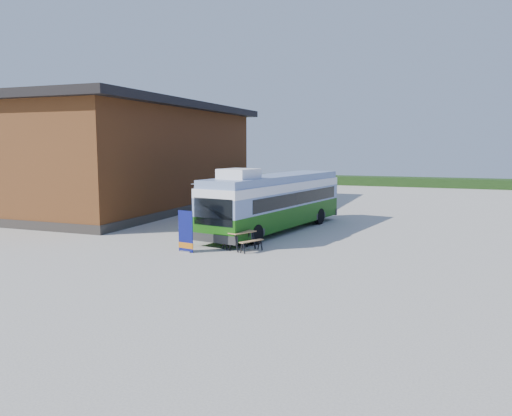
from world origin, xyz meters
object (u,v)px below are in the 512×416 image
at_px(person_a, 221,209).
at_px(person_b, 280,201).
at_px(picnic_table, 242,236).
at_px(slurry_tanker, 273,186).
at_px(bus, 275,200).
at_px(banner, 186,235).

xyz_separation_m(person_a, person_b, (1.94, 4.94, 0.08)).
bearing_deg(picnic_table, slurry_tanker, 129.63).
height_order(person_a, slurry_tanker, slurry_tanker).
bearing_deg(slurry_tanker, person_a, -90.50).
xyz_separation_m(person_a, slurry_tanker, (-1.25, 12.74, 0.37)).
bearing_deg(person_a, picnic_table, -111.38).
distance_m(bus, banner, 6.75).
relative_size(banner, person_b, 0.91).
bearing_deg(picnic_table, banner, -123.61).
xyz_separation_m(bus, slurry_tanker, (-4.79, 13.59, -0.38)).
bearing_deg(person_b, bus, 58.77).
height_order(picnic_table, person_a, person_a).
xyz_separation_m(picnic_table, person_a, (-3.76, 5.97, 0.30)).
distance_m(person_a, slurry_tanker, 12.81).
bearing_deg(person_a, banner, -130.62).
relative_size(person_a, slurry_tanker, 0.30).
relative_size(banner, slurry_tanker, 0.30).
xyz_separation_m(person_b, slurry_tanker, (-3.19, 7.80, 0.29)).
bearing_deg(person_b, person_a, 21.91).
distance_m(banner, picnic_table, 2.46).
relative_size(person_b, slurry_tanker, 0.33).
height_order(picnic_table, slurry_tanker, slurry_tanker).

